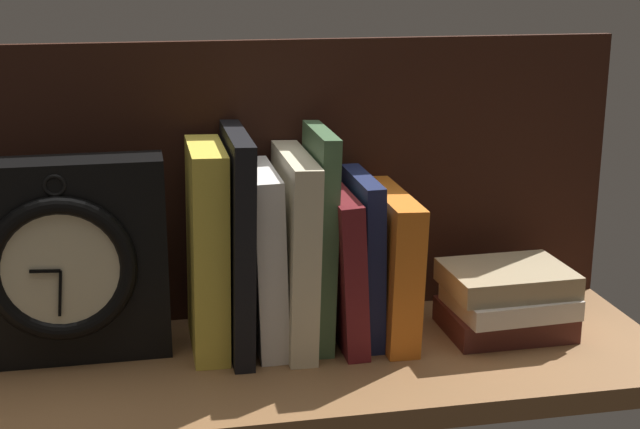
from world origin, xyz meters
The scene contains 12 objects.
ground_plane centered at (0.00, 0.00, -1.25)cm, with size 84.75×29.13×2.50cm, color brown.
back_panel centered at (0.00, 13.97, 16.89)cm, with size 84.75×1.20×33.78cm, color black.
book_yellow_seinlanguage centered at (-9.23, 4.90, 11.70)cm, with size 3.84×13.14×23.39cm, color gold.
book_black_skeptic centered at (-5.89, 4.90, 12.36)cm, with size 2.24×16.49×24.72cm, color black.
book_white_catcher centered at (-2.87, 4.90, 10.24)cm, with size 3.20×13.83×20.49cm, color silver.
book_cream_twain centered at (0.57, 4.90, 11.00)cm, with size 3.10×16.53×22.01cm, color beige.
book_green_romantic centered at (3.41, 4.90, 12.34)cm, with size 1.97×12.63×24.67cm, color #476B44.
book_maroon_dawkins centered at (5.99, 4.90, 8.86)cm, with size 2.61×16.39×17.73cm, color maroon.
book_navy_bierce centered at (8.67, 4.90, 9.59)cm, with size 2.15×13.00×19.19cm, color #192147.
book_orange_pandolfini centered at (11.81, 4.90, 8.52)cm, with size 3.54×16.92×17.04cm, color orange.
framed_clock centered at (-24.87, 4.83, 11.25)cm, with size 22.43×7.36×22.43cm.
book_stack_side centered at (25.48, 1.90, 4.03)cm, with size 14.57×12.28×8.08cm.
Camera 1 is at (-16.27, -93.52, 43.62)cm, focal length 51.83 mm.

